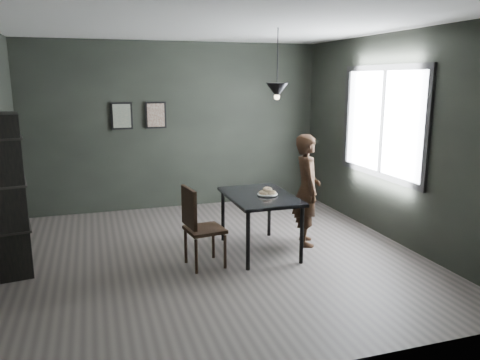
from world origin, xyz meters
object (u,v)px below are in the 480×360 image
object	(u,v)px
white_plate	(267,195)
shelf_unit	(9,195)
woman	(307,190)
wood_chair	(198,222)
pendant_lamp	(277,90)
cafe_table	(260,201)

from	to	relation	value
white_plate	shelf_unit	xyz separation A→B (m)	(-3.01, 0.27, 0.16)
woman	white_plate	bearing A→B (deg)	115.36
white_plate	wood_chair	size ratio (longest dim) A/B	0.24
wood_chair	pendant_lamp	distance (m)	1.91
white_plate	wood_chair	distance (m)	1.00
cafe_table	white_plate	world-z (taller)	white_plate
cafe_table	white_plate	xyz separation A→B (m)	(0.09, -0.04, 0.08)
shelf_unit	pendant_lamp	size ratio (longest dim) A/B	2.11
shelf_unit	pendant_lamp	world-z (taller)	pendant_lamp
cafe_table	shelf_unit	bearing A→B (deg)	175.51
white_plate	cafe_table	bearing A→B (deg)	153.98
woman	shelf_unit	xyz separation A→B (m)	(-3.61, 0.15, 0.17)
woman	wood_chair	size ratio (longest dim) A/B	1.54
shelf_unit	pendant_lamp	xyz separation A→B (m)	(3.17, -0.13, 1.14)
wood_chair	shelf_unit	xyz separation A→B (m)	(-2.05, 0.50, 0.36)
white_plate	pendant_lamp	distance (m)	1.31
woman	pendant_lamp	xyz separation A→B (m)	(-0.44, 0.02, 1.30)
woman	cafe_table	bearing A→B (deg)	110.58
woman	wood_chair	world-z (taller)	woman
cafe_table	pendant_lamp	distance (m)	1.41
cafe_table	shelf_unit	xyz separation A→B (m)	(-2.92, 0.23, 0.24)
woman	wood_chair	distance (m)	1.61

